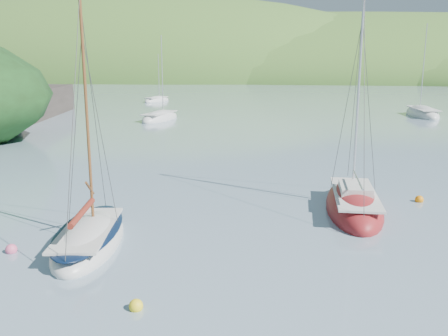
# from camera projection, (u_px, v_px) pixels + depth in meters

# --- Properties ---
(ground) EXTENTS (700.00, 700.00, 0.00)m
(ground) POSITION_uv_depth(u_px,v_px,m) (139.00, 275.00, 17.51)
(ground) COLOR gray
(ground) RESTS_ON ground
(shoreline_hills) EXTENTS (690.00, 135.00, 56.00)m
(shoreline_hills) POSITION_uv_depth(u_px,v_px,m) (262.00, 76.00, 185.09)
(shoreline_hills) COLOR #2E5F24
(shoreline_hills) RESTS_ON ground
(daysailer_white) EXTENTS (3.66, 7.15, 10.48)m
(daysailer_white) POSITION_uv_depth(u_px,v_px,m) (89.00, 239.00, 20.29)
(daysailer_white) COLOR silver
(daysailer_white) RESTS_ON ground
(sloop_red) EXTENTS (2.75, 7.86, 11.61)m
(sloop_red) POSITION_uv_depth(u_px,v_px,m) (354.00, 206.00, 24.74)
(sloop_red) COLOR maroon
(sloop_red) RESTS_ON ground
(distant_sloop_a) EXTENTS (4.05, 7.85, 10.67)m
(distant_sloop_a) POSITION_uv_depth(u_px,v_px,m) (160.00, 118.00, 59.27)
(distant_sloop_a) COLOR silver
(distant_sloop_a) RESTS_ON ground
(distant_sloop_b) EXTENTS (3.92, 8.95, 12.39)m
(distant_sloop_b) POSITION_uv_depth(u_px,v_px,m) (422.00, 115.00, 63.05)
(distant_sloop_b) COLOR silver
(distant_sloop_b) RESTS_ON ground
(distant_sloop_c) EXTENTS (4.06, 6.26, 8.43)m
(distant_sloop_c) POSITION_uv_depth(u_px,v_px,m) (157.00, 101.00, 82.93)
(distant_sloop_c) COLOR silver
(distant_sloop_c) RESTS_ON ground
(mooring_buoys) EXTENTS (24.25, 13.71, 0.45)m
(mooring_buoys) POSITION_uv_depth(u_px,v_px,m) (147.00, 227.00, 22.07)
(mooring_buoys) COLOR yellow
(mooring_buoys) RESTS_ON ground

